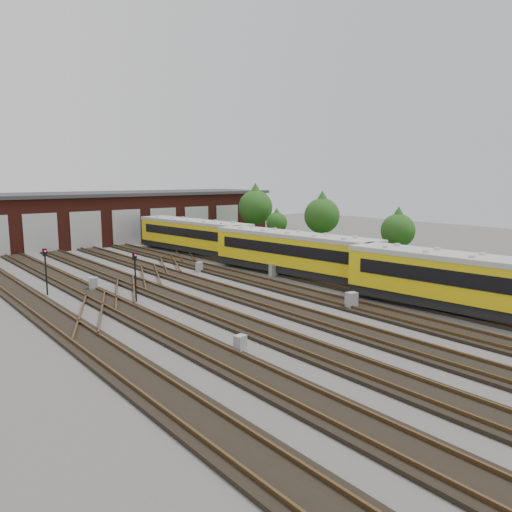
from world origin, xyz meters
TOP-DOWN VIEW (x-y plane):
  - ground at (0.00, 0.00)m, footprint 120.00×120.00m
  - track_network at (-0.17, 0.59)m, footprint 30.40×70.00m
  - maintenance_shed at (-0.01, 39.97)m, footprint 51.00×12.50m
  - grass_verge at (19.00, 10.00)m, footprint 8.00×55.00m
  - metro_train at (6.00, 7.51)m, footprint 4.57×48.48m
  - signal_mast_0 at (-12.41, 13.42)m, footprint 0.29×0.27m
  - signal_mast_1 at (-8.30, 7.63)m, footprint 0.29×0.27m
  - signal_mast_2 at (4.91, 12.24)m, footprint 0.30×0.29m
  - signal_mast_3 at (7.08, 2.53)m, footprint 0.28×0.26m
  - relay_cabinet_0 at (-8.79, -4.75)m, footprint 0.62×0.55m
  - relay_cabinet_1 at (-9.37, 12.53)m, footprint 0.76×0.70m
  - relay_cabinet_2 at (1.50, -2.80)m, footprint 0.78×0.70m
  - relay_cabinet_3 at (0.77, 14.06)m, footprint 0.63×0.57m
  - relay_cabinet_4 at (4.63, 8.45)m, footprint 0.69×0.59m
  - tree_0 at (19.10, 29.01)m, footprint 4.57×4.57m
  - tree_1 at (19.17, 24.76)m, footprint 2.69×2.69m
  - tree_2 at (19.58, 17.25)m, footprint 4.10×4.10m
  - tree_3 at (18.64, 6.11)m, footprint 3.32×3.32m
  - bush_0 at (16.17, 9.31)m, footprint 1.41×1.41m
  - bush_1 at (19.45, 13.64)m, footprint 1.43×1.43m
  - bush_2 at (18.78, 34.92)m, footprint 1.43×1.43m

SIDE VIEW (x-z plane):
  - ground at x=0.00m, z-range 0.00..0.00m
  - grass_verge at x=19.00m, z-range 0.00..0.05m
  - track_network at x=-0.17m, z-range -0.06..0.27m
  - relay_cabinet_3 at x=0.77m, z-range 0.00..0.88m
  - relay_cabinet_0 at x=-8.79m, z-range 0.00..0.89m
  - relay_cabinet_1 at x=-9.37m, z-range 0.00..1.02m
  - relay_cabinet_4 at x=4.63m, z-range 0.00..1.06m
  - relay_cabinet_2 at x=1.50m, z-range 0.00..1.11m
  - bush_0 at x=16.17m, z-range 0.00..1.41m
  - bush_2 at x=18.78m, z-range 0.00..1.43m
  - bush_1 at x=19.45m, z-range 0.00..1.43m
  - signal_mast_3 at x=7.08m, z-range 0.44..3.58m
  - signal_mast_2 at x=4.91m, z-range 0.45..3.61m
  - metro_train at x=6.00m, z-range 0.37..3.73m
  - signal_mast_0 at x=-12.41m, z-range 0.47..3.81m
  - signal_mast_1 at x=-8.30m, z-range 0.46..3.81m
  - tree_1 at x=19.17m, z-range 0.63..5.09m
  - maintenance_shed at x=-0.01m, z-range 0.03..6.38m
  - tree_3 at x=18.64m, z-range 0.78..6.29m
  - tree_2 at x=19.58m, z-range 0.97..7.76m
  - tree_0 at x=19.10m, z-range 1.08..8.65m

